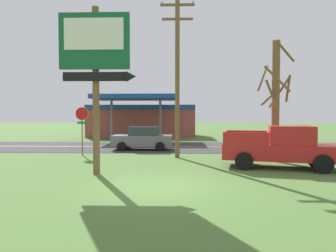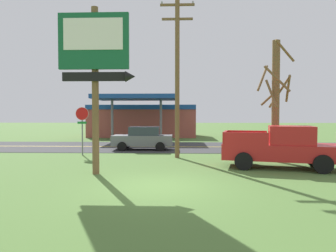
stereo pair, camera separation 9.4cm
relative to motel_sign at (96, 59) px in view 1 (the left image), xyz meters
name	(u,v)px [view 1 (the left image)]	position (x,y,z in m)	size (l,w,h in m)	color
ground_plane	(161,186)	(2.74, -1.98, -4.74)	(180.00, 180.00, 0.00)	#4C7033
road_asphalt	(170,147)	(2.74, 11.02, -4.73)	(140.00, 8.00, 0.02)	#333335
road_centre_line	(170,147)	(2.74, 11.02, -4.72)	(126.00, 0.20, 0.01)	gold
motel_sign	(96,59)	(0.00, 0.00, 0.00)	(3.13, 0.54, 6.89)	brown
stop_sign	(82,122)	(-2.52, 5.99, -2.71)	(0.80, 0.08, 2.95)	slate
utility_pole	(177,72)	(3.30, 5.14, 0.19)	(1.96, 0.26, 9.24)	brown
bare_tree	(276,99)	(8.50, 3.89, -1.41)	(1.92, 1.92, 6.38)	brown
gas_station	(142,120)	(-0.77, 22.92, -2.79)	(12.00, 11.50, 4.40)	#A84C42
pickup_red_parked_on_lawn	(282,147)	(8.16, 1.83, -3.78)	(5.51, 3.12, 1.96)	red
car_grey_near_lane	(143,138)	(0.86, 9.02, -3.91)	(4.20, 2.00, 1.64)	slate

